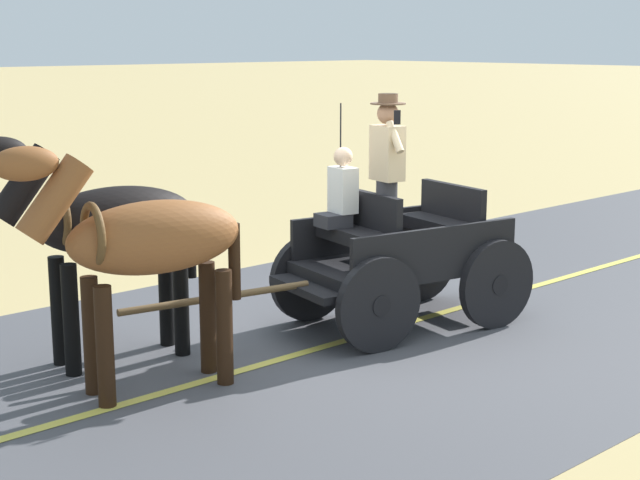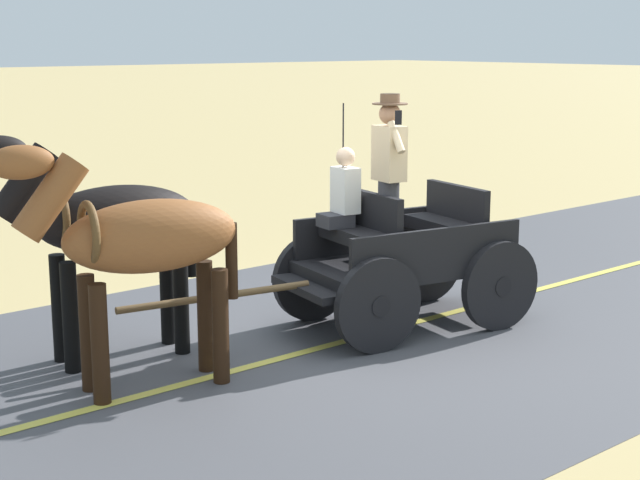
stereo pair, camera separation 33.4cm
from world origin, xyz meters
The scene contains 6 objects.
ground_plane centered at (0.00, 0.00, 0.00)m, with size 200.00×200.00×0.00m, color tan.
road_surface centered at (0.00, 0.00, 0.00)m, with size 6.50×160.00×0.01m, color #4C4C51.
road_centre_stripe centered at (0.00, 0.00, 0.01)m, with size 0.12×160.00×0.00m, color #DBCC4C.
horse_drawn_carriage centered at (0.05, -0.43, 0.82)m, with size 1.83×4.51×2.50m.
horse_near_side centered at (0.15, 2.63, 1.32)m, with size 0.87×2.15×2.21m.
horse_off_side centered at (1.07, 2.46, 1.32)m, with size 0.82×2.15×2.21m.
Camera 2 is at (-7.00, 6.66, 3.03)m, focal length 53.85 mm.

